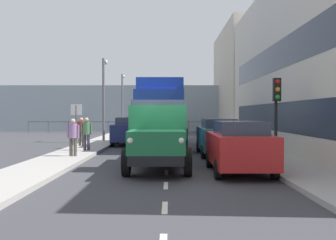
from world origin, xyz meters
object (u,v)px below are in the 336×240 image
car_teal_kerbside_1 (218,136)px  pedestrian_couple_b (81,129)px  pedestrian_near_railing (87,131)px  lorry_cargo_blue (160,112)px  lamp_post_promenade (104,91)px  car_white_oppositeside_2 (142,125)px  car_navy_oppositeside_0 (129,131)px  traffic_light_near (277,101)px  truck_vintage_green (158,136)px  lamp_post_far (122,97)px  street_sign (76,120)px  car_silver_oppositeside_1 (137,127)px  pedestrian_couple_a (73,134)px  car_red_kerbside_near (239,146)px

car_teal_kerbside_1 → pedestrian_couple_b: 8.06m
pedestrian_near_railing → pedestrian_couple_b: size_ratio=1.02×
pedestrian_couple_b → car_teal_kerbside_1: bearing=153.8°
lorry_cargo_blue → lamp_post_promenade: (3.91, -4.20, 1.43)m
car_white_oppositeside_2 → pedestrian_near_railing: (1.59, 16.97, 0.20)m
car_navy_oppositeside_0 → pedestrian_near_railing: 5.44m
car_teal_kerbside_1 → traffic_light_near: traffic_light_near is taller
truck_vintage_green → lamp_post_far: size_ratio=1.00×
pedestrian_couple_b → truck_vintage_green: bearing=118.1°
lamp_post_promenade → car_navy_oppositeside_0: bearing=133.3°
pedestrian_couple_b → lamp_post_promenade: (-0.52, -4.58, 2.43)m
car_navy_oppositeside_0 → truck_vintage_green: bearing=100.8°
lorry_cargo_blue → car_teal_kerbside_1: 4.98m
car_white_oppositeside_2 → street_sign: size_ratio=2.05×
pedestrian_couple_b → street_sign: 3.77m
car_silver_oppositeside_1 → car_white_oppositeside_2: 5.92m
pedestrian_couple_a → street_sign: size_ratio=0.71×
lorry_cargo_blue → car_navy_oppositeside_0: 3.17m
pedestrian_near_railing → lamp_post_far: (0.50, -19.52, 2.48)m
truck_vintage_green → car_silver_oppositeside_1: truck_vintage_green is taller
car_white_oppositeside_2 → lamp_post_far: bearing=-50.5°
car_silver_oppositeside_1 → car_white_oppositeside_2: bearing=-90.0°
car_teal_kerbside_1 → street_sign: 6.71m
lamp_post_far → street_sign: lamp_post_far is taller
car_teal_kerbside_1 → pedestrian_near_railing: size_ratio=2.84×
truck_vintage_green → pedestrian_couple_a: bearing=-40.7°
truck_vintage_green → lamp_post_far: 25.84m
car_red_kerbside_near → lamp_post_promenade: 15.49m
pedestrian_couple_b → car_red_kerbside_near: bearing=128.4°
traffic_light_near → pedestrian_couple_b: bearing=-36.5°
truck_vintage_green → pedestrian_couple_b: (4.54, -8.52, -0.10)m
car_red_kerbside_near → car_white_oppositeside_2: 23.94m
car_teal_kerbside_1 → pedestrian_couple_a: bearing=15.2°
lorry_cargo_blue → street_sign: 5.61m
car_white_oppositeside_2 → traffic_light_near: 22.16m
lorry_cargo_blue → traffic_light_near: 8.54m
car_teal_kerbside_1 → lorry_cargo_blue: bearing=-54.6°
car_teal_kerbside_1 → pedestrian_near_railing: pedestrian_near_railing is taller
truck_vintage_green → traffic_light_near: 5.08m
car_navy_oppositeside_0 → traffic_light_near: bearing=125.7°
car_red_kerbside_near → car_white_oppositeside_2: (4.80, -23.45, 0.00)m
car_red_kerbside_near → traffic_light_near: (-1.89, -2.39, 1.58)m
pedestrian_near_railing → car_teal_kerbside_1: bearing=171.9°
traffic_light_near → truck_vintage_green: bearing=21.1°
pedestrian_near_railing → street_sign: size_ratio=0.72×
pedestrian_near_railing → street_sign: (0.27, 1.02, 0.59)m
car_navy_oppositeside_0 → lamp_post_far: lamp_post_far is taller
truck_vintage_green → lamp_post_promenade: lamp_post_promenade is taller
lorry_cargo_blue → lamp_post_far: size_ratio=1.45×
pedestrian_couple_a → pedestrian_near_railing: 2.65m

